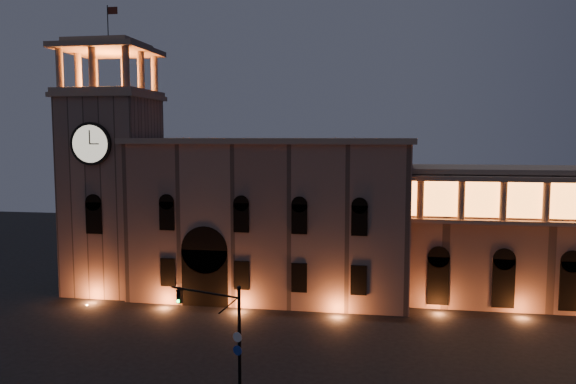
% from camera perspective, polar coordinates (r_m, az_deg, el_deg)
% --- Properties ---
extents(ground, '(160.00, 160.00, 0.00)m').
position_cam_1_polar(ground, '(44.24, -4.70, -18.05)').
color(ground, black).
rests_on(ground, ground).
extents(government_building, '(30.80, 12.80, 17.60)m').
position_cam_1_polar(government_building, '(63.01, -1.73, -2.56)').
color(government_building, '#8E6C5C').
rests_on(government_building, ground).
extents(clock_tower, '(9.80, 9.80, 32.40)m').
position_cam_1_polar(clock_tower, '(67.72, -17.39, 0.93)').
color(clock_tower, '#8E6C5C').
rests_on(clock_tower, ground).
extents(traffic_light, '(5.64, 2.23, 8.14)m').
position_cam_1_polar(traffic_light, '(38.75, -6.23, -14.77)').
color(traffic_light, black).
rests_on(traffic_light, ground).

